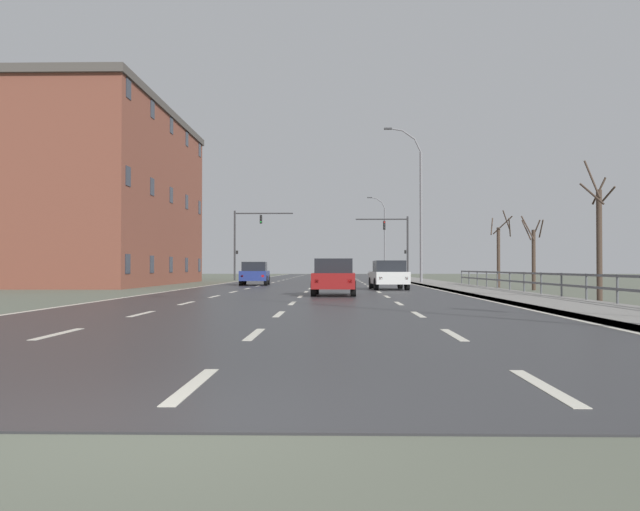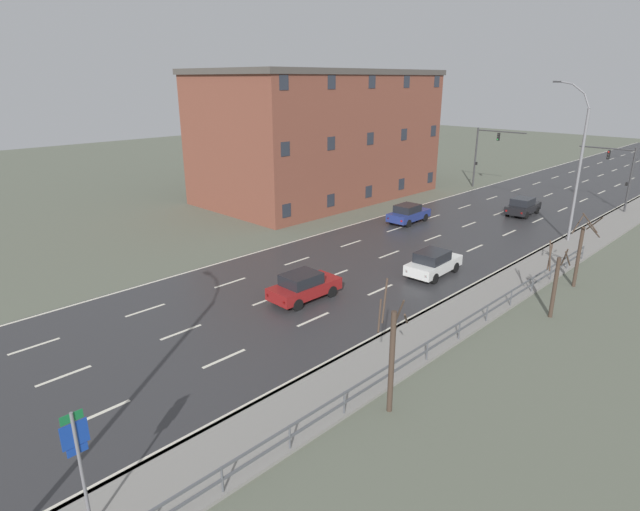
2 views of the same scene
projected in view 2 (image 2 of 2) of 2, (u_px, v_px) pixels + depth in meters
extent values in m
cube|color=#5B6051|center=(485.00, 219.00, 44.72)|extent=(160.00, 160.00, 0.12)
cube|color=#303033|center=(543.00, 197.00, 52.78)|extent=(14.00, 120.00, 0.02)
cube|color=beige|center=(34.00, 346.00, 23.33)|extent=(0.16, 2.20, 0.01)
cube|color=beige|center=(146.00, 310.00, 26.97)|extent=(0.16, 2.20, 0.01)
cube|color=beige|center=(230.00, 283.00, 30.60)|extent=(0.16, 2.20, 0.01)
cube|color=beige|center=(297.00, 261.00, 34.23)|extent=(0.16, 2.20, 0.01)
cube|color=beige|center=(351.00, 244.00, 37.87)|extent=(0.16, 2.20, 0.01)
cube|color=beige|center=(395.00, 229.00, 41.50)|extent=(0.16, 2.20, 0.01)
cube|color=beige|center=(433.00, 217.00, 45.14)|extent=(0.16, 2.20, 0.01)
cube|color=beige|center=(465.00, 207.00, 48.77)|extent=(0.16, 2.20, 0.01)
cube|color=beige|center=(492.00, 198.00, 52.41)|extent=(0.16, 2.20, 0.01)
cube|color=beige|center=(516.00, 190.00, 56.04)|extent=(0.16, 2.20, 0.01)
cube|color=beige|center=(537.00, 183.00, 59.68)|extent=(0.16, 2.20, 0.01)
cube|color=beige|center=(555.00, 177.00, 63.31)|extent=(0.16, 2.20, 0.01)
cube|color=beige|center=(572.00, 172.00, 66.95)|extent=(0.16, 2.20, 0.01)
cube|color=beige|center=(587.00, 167.00, 70.58)|extent=(0.16, 2.20, 0.01)
cube|color=beige|center=(600.00, 163.00, 74.21)|extent=(0.16, 2.20, 0.01)
cube|color=beige|center=(612.00, 159.00, 77.85)|extent=(0.16, 2.20, 0.01)
cube|color=beige|center=(623.00, 155.00, 81.48)|extent=(0.16, 2.20, 0.01)
cube|color=beige|center=(633.00, 152.00, 85.12)|extent=(0.16, 2.20, 0.01)
cube|color=beige|center=(64.00, 376.00, 21.00)|extent=(0.16, 2.20, 0.01)
cube|color=beige|center=(181.00, 332.00, 24.64)|extent=(0.16, 2.20, 0.01)
cube|color=beige|center=(268.00, 299.00, 28.27)|extent=(0.16, 2.20, 0.01)
cube|color=beige|center=(336.00, 274.00, 31.91)|extent=(0.16, 2.20, 0.01)
cube|color=beige|center=(389.00, 254.00, 35.54)|extent=(0.16, 2.20, 0.01)
cube|color=beige|center=(433.00, 238.00, 39.18)|extent=(0.16, 2.20, 0.01)
cube|color=beige|center=(469.00, 225.00, 42.81)|extent=(0.16, 2.20, 0.01)
cube|color=beige|center=(500.00, 213.00, 46.45)|extent=(0.16, 2.20, 0.01)
cube|color=beige|center=(526.00, 203.00, 50.08)|extent=(0.16, 2.20, 0.01)
cube|color=beige|center=(548.00, 195.00, 53.71)|extent=(0.16, 2.20, 0.01)
cube|color=beige|center=(568.00, 188.00, 57.35)|extent=(0.16, 2.20, 0.01)
cube|color=beige|center=(585.00, 181.00, 60.98)|extent=(0.16, 2.20, 0.01)
cube|color=beige|center=(601.00, 175.00, 64.62)|extent=(0.16, 2.20, 0.01)
cube|color=beige|center=(614.00, 170.00, 68.25)|extent=(0.16, 2.20, 0.01)
cube|color=beige|center=(627.00, 166.00, 71.89)|extent=(0.16, 2.20, 0.01)
cube|color=beige|center=(638.00, 161.00, 75.52)|extent=(0.16, 2.20, 0.01)
cube|color=beige|center=(101.00, 413.00, 18.68)|extent=(0.16, 2.20, 0.01)
cube|color=beige|center=(224.00, 358.00, 22.31)|extent=(0.16, 2.20, 0.01)
cube|color=beige|center=(313.00, 319.00, 25.95)|extent=(0.16, 2.20, 0.01)
cube|color=beige|center=(380.00, 290.00, 29.58)|extent=(0.16, 2.20, 0.01)
cube|color=beige|center=(433.00, 267.00, 33.22)|extent=(0.16, 2.20, 0.01)
cube|color=beige|center=(475.00, 248.00, 36.85)|extent=(0.16, 2.20, 0.01)
cube|color=beige|center=(509.00, 233.00, 40.48)|extent=(0.16, 2.20, 0.01)
cube|color=beige|center=(538.00, 220.00, 44.12)|extent=(0.16, 2.20, 0.01)
cube|color=beige|center=(563.00, 209.00, 47.75)|extent=(0.16, 2.20, 0.01)
cube|color=beige|center=(584.00, 200.00, 51.39)|extent=(0.16, 2.20, 0.01)
cube|color=beige|center=(602.00, 192.00, 55.02)|extent=(0.16, 2.20, 0.01)
cube|color=beige|center=(618.00, 185.00, 58.66)|extent=(0.16, 2.20, 0.01)
cube|color=beige|center=(632.00, 179.00, 62.29)|extent=(0.16, 2.20, 0.01)
cube|color=beige|center=(616.00, 208.00, 48.22)|extent=(0.16, 120.00, 0.01)
cube|color=beige|center=(481.00, 188.00, 57.33)|extent=(0.16, 120.00, 0.01)
cube|color=gray|center=(636.00, 211.00, 47.11)|extent=(3.00, 120.00, 0.12)
cube|color=slate|center=(619.00, 208.00, 48.05)|extent=(0.16, 120.00, 0.12)
cube|color=#515459|center=(410.00, 353.00, 20.89)|extent=(0.06, 39.24, 0.08)
cube|color=#515459|center=(409.00, 362.00, 21.02)|extent=(0.06, 39.24, 0.08)
cylinder|color=#515459|center=(222.00, 481.00, 14.87)|extent=(0.07, 0.07, 1.00)
cylinder|color=#515459|center=(290.00, 438.00, 16.63)|extent=(0.07, 0.07, 1.00)
cylinder|color=#515459|center=(344.00, 404.00, 18.39)|extent=(0.07, 0.07, 1.00)
cylinder|color=#515459|center=(389.00, 376.00, 20.15)|extent=(0.07, 0.07, 1.00)
cylinder|color=#515459|center=(427.00, 352.00, 21.92)|extent=(0.07, 0.07, 1.00)
cylinder|color=#515459|center=(459.00, 331.00, 23.68)|extent=(0.07, 0.07, 1.00)
cylinder|color=#515459|center=(487.00, 314.00, 25.44)|extent=(0.07, 0.07, 1.00)
cylinder|color=#515459|center=(511.00, 299.00, 27.20)|extent=(0.07, 0.07, 1.00)
cylinder|color=#515459|center=(532.00, 285.00, 28.96)|extent=(0.07, 0.07, 1.00)
cylinder|color=#515459|center=(551.00, 273.00, 30.72)|extent=(0.07, 0.07, 1.00)
cylinder|color=#515459|center=(568.00, 263.00, 32.48)|extent=(0.07, 0.07, 1.00)
cylinder|color=#515459|center=(583.00, 253.00, 34.24)|extent=(0.07, 0.07, 1.00)
cylinder|color=slate|center=(578.00, 178.00, 36.83)|extent=(0.20, 0.20, 9.54)
cylinder|color=slate|center=(587.00, 101.00, 35.28)|extent=(0.55, 0.11, 1.02)
cylinder|color=slate|center=(579.00, 89.00, 35.47)|extent=(0.94, 0.11, 0.71)
cylinder|color=slate|center=(565.00, 82.00, 35.98)|extent=(1.08, 0.11, 0.29)
cube|color=#333335|center=(557.00, 82.00, 36.32)|extent=(0.56, 0.24, 0.12)
cylinder|color=slate|center=(82.00, 474.00, 13.24)|extent=(0.09, 0.09, 3.73)
cube|color=#146633|center=(71.00, 418.00, 12.70)|extent=(0.03, 0.56, 0.24)
cube|color=#143899|center=(75.00, 434.00, 12.86)|extent=(0.03, 0.68, 0.68)
cube|color=white|center=(74.00, 434.00, 12.87)|extent=(0.01, 0.44, 0.22)
cube|color=#143899|center=(77.00, 450.00, 13.01)|extent=(0.03, 0.52, 0.22)
cylinder|color=#38383A|center=(630.00, 181.00, 45.68)|extent=(0.18, 0.18, 5.80)
cylinder|color=#38383A|center=(607.00, 148.00, 46.38)|extent=(4.67, 0.12, 0.12)
cube|color=black|center=(609.00, 155.00, 46.40)|extent=(0.20, 0.28, 0.80)
sphere|color=red|center=(609.00, 152.00, 46.21)|extent=(0.14, 0.14, 0.14)
sphere|color=#2D2D2D|center=(608.00, 155.00, 46.30)|extent=(0.14, 0.14, 0.14)
sphere|color=#2D2D2D|center=(608.00, 158.00, 46.38)|extent=(0.14, 0.14, 0.14)
cube|color=black|center=(626.00, 184.00, 45.89)|extent=(0.18, 0.12, 0.32)
cylinder|color=#38383A|center=(475.00, 158.00, 57.01)|extent=(0.18, 0.18, 6.45)
cylinder|color=#38383A|center=(501.00, 132.00, 54.26)|extent=(5.38, 0.12, 0.12)
cube|color=black|center=(498.00, 137.00, 54.61)|extent=(0.20, 0.28, 0.80)
sphere|color=#2D2D2D|center=(498.00, 134.00, 54.43)|extent=(0.14, 0.14, 0.14)
sphere|color=#2D2D2D|center=(498.00, 137.00, 54.51)|extent=(0.14, 0.14, 0.14)
sphere|color=green|center=(498.00, 139.00, 54.60)|extent=(0.14, 0.14, 0.14)
cube|color=black|center=(476.00, 163.00, 57.03)|extent=(0.18, 0.12, 0.32)
cube|color=maroon|center=(305.00, 288.00, 28.15)|extent=(1.83, 4.13, 0.64)
cube|color=black|center=(301.00, 279.00, 27.78)|extent=(1.59, 2.03, 0.60)
cube|color=slate|center=(314.00, 275.00, 28.41)|extent=(1.41, 0.10, 0.51)
cylinder|color=black|center=(332.00, 292.00, 28.54)|extent=(0.23, 0.66, 0.66)
cylinder|color=black|center=(311.00, 284.00, 29.64)|extent=(0.23, 0.66, 0.66)
cylinder|color=black|center=(297.00, 305.00, 26.86)|extent=(0.23, 0.66, 0.66)
cylinder|color=black|center=(277.00, 296.00, 27.96)|extent=(0.23, 0.66, 0.66)
cube|color=red|center=(268.00, 295.00, 27.25)|extent=(0.16, 0.04, 0.14)
cube|color=red|center=(284.00, 303.00, 26.36)|extent=(0.16, 0.04, 0.14)
cube|color=black|center=(523.00, 208.00, 45.71)|extent=(1.99, 4.19, 0.64)
cube|color=black|center=(523.00, 201.00, 45.33)|extent=(1.67, 2.08, 0.60)
cube|color=slate|center=(527.00, 200.00, 46.01)|extent=(1.41, 0.16, 0.51)
cylinder|color=black|center=(537.00, 210.00, 46.20)|extent=(0.26, 0.67, 0.66)
cylinder|color=black|center=(519.00, 207.00, 47.22)|extent=(0.26, 0.67, 0.66)
cylinder|color=black|center=(526.00, 216.00, 44.40)|extent=(0.26, 0.67, 0.66)
cylinder|color=black|center=(508.00, 212.00, 45.42)|extent=(0.26, 0.67, 0.66)
cube|color=red|center=(506.00, 211.00, 44.68)|extent=(0.16, 0.05, 0.14)
cube|color=red|center=(521.00, 213.00, 43.85)|extent=(0.16, 0.05, 0.14)
cube|color=navy|center=(409.00, 215.00, 43.27)|extent=(1.91, 4.16, 0.64)
cube|color=black|center=(407.00, 208.00, 42.89)|extent=(1.63, 2.06, 0.60)
cube|color=slate|center=(414.00, 207.00, 43.56)|extent=(1.41, 0.13, 0.51)
cylinder|color=black|center=(425.00, 218.00, 43.74)|extent=(0.24, 0.67, 0.66)
cylinder|color=black|center=(409.00, 214.00, 44.78)|extent=(0.24, 0.67, 0.66)
cylinder|color=black|center=(408.00, 223.00, 41.97)|extent=(0.24, 0.67, 0.66)
cylinder|color=black|center=(392.00, 220.00, 43.00)|extent=(0.24, 0.67, 0.66)
cube|color=red|center=(388.00, 218.00, 42.28)|extent=(0.16, 0.05, 0.14)
cube|color=red|center=(402.00, 221.00, 41.43)|extent=(0.16, 0.05, 0.14)
cube|color=silver|center=(434.00, 265.00, 31.69)|extent=(1.97, 4.19, 0.64)
cube|color=black|center=(432.00, 256.00, 31.31)|extent=(1.66, 2.08, 0.60)
cube|color=slate|center=(440.00, 253.00, 31.99)|extent=(1.41, 0.15, 0.51)
cylinder|color=black|center=(455.00, 267.00, 32.18)|extent=(0.25, 0.67, 0.66)
cylinder|color=black|center=(432.00, 262.00, 33.20)|extent=(0.25, 0.67, 0.66)
cylinder|color=black|center=(434.00, 279.00, 30.38)|extent=(0.25, 0.67, 0.66)
cylinder|color=black|center=(411.00, 272.00, 31.40)|extent=(0.25, 0.67, 0.66)
cube|color=red|center=(406.00, 271.00, 30.67)|extent=(0.16, 0.05, 0.14)
cube|color=red|center=(426.00, 276.00, 29.84)|extent=(0.16, 0.05, 0.14)
cube|color=brown|center=(319.00, 138.00, 51.51)|extent=(13.11, 23.10, 11.80)
cube|color=#4C4742|center=(319.00, 72.00, 49.52)|extent=(13.37, 23.56, 0.50)
cube|color=#282D38|center=(287.00, 211.00, 41.63)|extent=(0.04, 0.90, 1.10)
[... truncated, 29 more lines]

